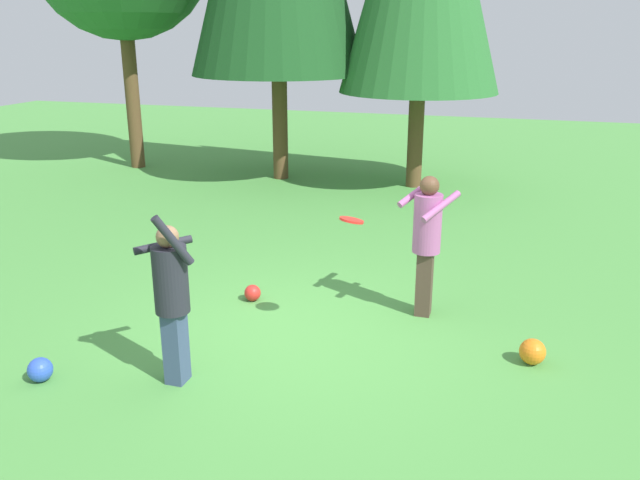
{
  "coord_description": "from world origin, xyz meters",
  "views": [
    {
      "loc": [
        2.24,
        -6.55,
        3.44
      ],
      "look_at": [
        0.14,
        0.39,
        1.05
      ],
      "focal_mm": 36.68,
      "sensor_mm": 36.0,
      "label": 1
    }
  ],
  "objects_px": {
    "frisbee": "(352,220)",
    "ball_red": "(253,293)",
    "ball_orange": "(532,352)",
    "ball_blue": "(40,370)",
    "person_catcher": "(427,234)",
    "person_thrower": "(172,291)"
  },
  "relations": [
    {
      "from": "ball_red",
      "to": "ball_blue",
      "type": "xyz_separation_m",
      "value": [
        -1.28,
        -2.51,
        0.02
      ]
    },
    {
      "from": "person_thrower",
      "to": "ball_red",
      "type": "relative_size",
      "value": 8.42
    },
    {
      "from": "person_catcher",
      "to": "ball_blue",
      "type": "height_order",
      "value": "person_catcher"
    },
    {
      "from": "ball_orange",
      "to": "ball_blue",
      "type": "distance_m",
      "value": 5.11
    },
    {
      "from": "ball_red",
      "to": "ball_orange",
      "type": "bearing_deg",
      "value": -11.29
    },
    {
      "from": "person_thrower",
      "to": "frisbee",
      "type": "height_order",
      "value": "person_thrower"
    },
    {
      "from": "ball_red",
      "to": "person_catcher",
      "type": "bearing_deg",
      "value": 6.03
    },
    {
      "from": "ball_red",
      "to": "ball_orange",
      "type": "xyz_separation_m",
      "value": [
        3.49,
        -0.7,
        0.03
      ]
    },
    {
      "from": "person_catcher",
      "to": "frisbee",
      "type": "relative_size",
      "value": 4.62
    },
    {
      "from": "frisbee",
      "to": "ball_blue",
      "type": "height_order",
      "value": "frisbee"
    },
    {
      "from": "person_catcher",
      "to": "frisbee",
      "type": "xyz_separation_m",
      "value": [
        -0.7,
        -0.95,
        0.38
      ]
    },
    {
      "from": "frisbee",
      "to": "ball_orange",
      "type": "xyz_separation_m",
      "value": [
        2.0,
        0.02,
        -1.29
      ]
    },
    {
      "from": "frisbee",
      "to": "ball_red",
      "type": "relative_size",
      "value": 1.76
    },
    {
      "from": "ball_blue",
      "to": "person_thrower",
      "type": "bearing_deg",
      "value": 16.86
    },
    {
      "from": "frisbee",
      "to": "ball_blue",
      "type": "distance_m",
      "value": 3.55
    },
    {
      "from": "ball_orange",
      "to": "person_thrower",
      "type": "bearing_deg",
      "value": -157.69
    },
    {
      "from": "person_catcher",
      "to": "ball_orange",
      "type": "xyz_separation_m",
      "value": [
        1.3,
        -0.93,
        -0.91
      ]
    },
    {
      "from": "ball_orange",
      "to": "ball_blue",
      "type": "height_order",
      "value": "ball_orange"
    },
    {
      "from": "person_catcher",
      "to": "ball_orange",
      "type": "relative_size",
      "value": 6.3
    },
    {
      "from": "ball_red",
      "to": "ball_orange",
      "type": "distance_m",
      "value": 3.56
    },
    {
      "from": "frisbee",
      "to": "ball_orange",
      "type": "distance_m",
      "value": 2.38
    },
    {
      "from": "person_thrower",
      "to": "ball_blue",
      "type": "xyz_separation_m",
      "value": [
        -1.33,
        -0.4,
        -0.86
      ]
    }
  ]
}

